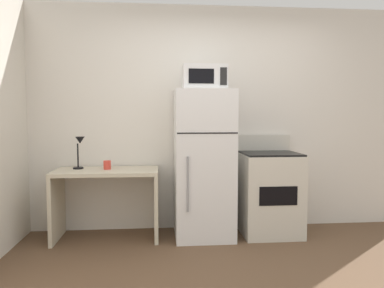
{
  "coord_description": "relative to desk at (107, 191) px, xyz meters",
  "views": [
    {
      "loc": [
        -0.68,
        -2.65,
        1.32
      ],
      "look_at": [
        -0.34,
        1.1,
        1.04
      ],
      "focal_mm": 34.46,
      "sensor_mm": 36.0,
      "label": 1
    }
  ],
  "objects": [
    {
      "name": "wall_back_white",
      "position": [
        1.24,
        0.35,
        0.78
      ],
      "size": [
        5.0,
        0.1,
        2.6
      ],
      "primitive_type": "cube",
      "color": "silver",
      "rests_on": "ground"
    },
    {
      "name": "desk",
      "position": [
        0.0,
        0.0,
        0.0
      ],
      "size": [
        1.1,
        0.57,
        0.75
      ],
      "color": "beige",
      "rests_on": "ground"
    },
    {
      "name": "desk_lamp",
      "position": [
        -0.3,
        0.08,
        0.47
      ],
      "size": [
        0.14,
        0.12,
        0.35
      ],
      "color": "black",
      "rests_on": "desk"
    },
    {
      "name": "coffee_mug",
      "position": [
        0.0,
        0.02,
        0.28
      ],
      "size": [
        0.08,
        0.08,
        0.09
      ],
      "primitive_type": "cylinder",
      "color": "#D83F33",
      "rests_on": "desk"
    },
    {
      "name": "refrigerator",
      "position": [
        1.05,
        -0.03,
        0.28
      ],
      "size": [
        0.63,
        0.65,
        1.6
      ],
      "color": "white",
      "rests_on": "ground"
    },
    {
      "name": "microwave",
      "position": [
        1.05,
        -0.05,
        1.21
      ],
      "size": [
        0.46,
        0.35,
        0.26
      ],
      "color": "silver",
      "rests_on": "refrigerator"
    },
    {
      "name": "oven_range",
      "position": [
        1.8,
        -0.01,
        -0.05
      ],
      "size": [
        0.63,
        0.61,
        1.1
      ],
      "color": "beige",
      "rests_on": "ground"
    }
  ]
}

